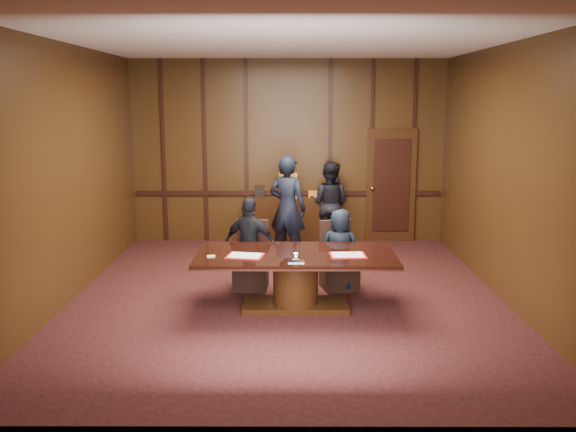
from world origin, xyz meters
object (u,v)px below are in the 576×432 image
(signatory_right, at_px, (340,250))
(witness_right, at_px, (329,204))
(witness_left, at_px, (288,209))
(conference_table, at_px, (296,271))
(sideboard, at_px, (288,218))
(signatory_left, at_px, (250,245))

(signatory_right, relative_size, witness_right, 0.75)
(signatory_right, relative_size, witness_left, 0.66)
(conference_table, bearing_deg, sideboard, 91.68)
(signatory_left, height_order, witness_right, witness_right)
(sideboard, distance_m, signatory_left, 3.02)
(sideboard, height_order, signatory_right, sideboard)
(sideboard, bearing_deg, signatory_left, -100.33)
(sideboard, xyz_separation_m, conference_table, (0.11, -3.76, 0.02))
(conference_table, height_order, signatory_right, signatory_right)
(signatory_right, bearing_deg, sideboard, -57.35)
(witness_left, bearing_deg, conference_table, 117.41)
(sideboard, height_order, witness_right, witness_right)
(witness_left, height_order, witness_right, witness_left)
(sideboard, bearing_deg, conference_table, -88.32)
(conference_table, bearing_deg, signatory_left, 129.09)
(conference_table, bearing_deg, witness_left, 92.71)
(signatory_left, distance_m, signatory_right, 1.30)
(conference_table, height_order, signatory_left, signatory_left)
(witness_left, relative_size, witness_right, 1.14)
(sideboard, relative_size, signatory_right, 1.33)
(conference_table, bearing_deg, signatory_right, 50.91)
(witness_left, distance_m, witness_right, 1.39)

